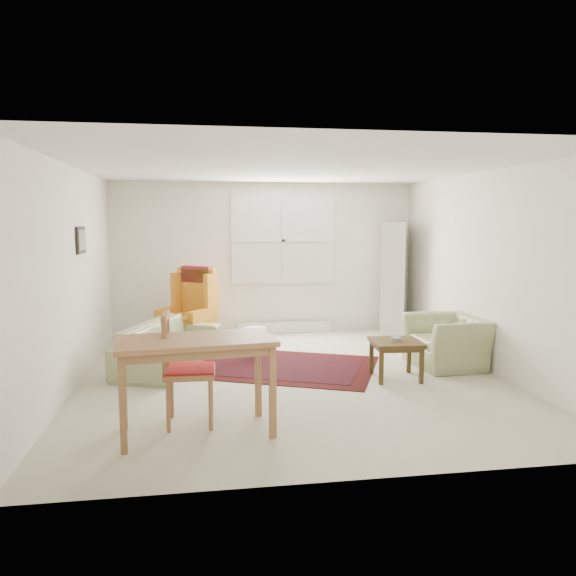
{
  "coord_description": "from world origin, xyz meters",
  "views": [
    {
      "loc": [
        -1.08,
        -6.53,
        1.89
      ],
      "look_at": [
        0.0,
        0.3,
        1.05
      ],
      "focal_mm": 35.0,
      "sensor_mm": 36.0,
      "label": 1
    }
  ],
  "objects": [
    {
      "name": "room",
      "position": [
        0.02,
        0.21,
        1.26
      ],
      "size": [
        5.04,
        5.54,
        2.51
      ],
      "color": "beige",
      "rests_on": "ground"
    },
    {
      "name": "rug",
      "position": [
        -0.16,
        0.53,
        0.01
      ],
      "size": [
        3.02,
        2.55,
        0.03
      ],
      "primitive_type": null,
      "rotation": [
        0.0,
        0.0,
        -0.41
      ],
      "color": "black",
      "rests_on": "ground"
    },
    {
      "name": "sofa",
      "position": [
        -1.48,
        0.78,
        0.39
      ],
      "size": [
        1.4,
        2.09,
        0.79
      ],
      "primitive_type": "imported",
      "rotation": [
        0.0,
        0.0,
        1.21
      ],
      "color": "#939A67",
      "rests_on": "ground"
    },
    {
      "name": "armchair",
      "position": [
        2.1,
        0.21,
        0.39
      ],
      "size": [
        0.95,
        1.07,
        0.77
      ],
      "primitive_type": "imported",
      "rotation": [
        0.0,
        0.0,
        -1.48
      ],
      "color": "#939A67",
      "rests_on": "ground"
    },
    {
      "name": "wingback_chair",
      "position": [
        -1.29,
        1.97,
        0.59
      ],
      "size": [
        0.97,
        0.98,
        1.19
      ],
      "primitive_type": null,
      "rotation": [
        0.0,
        0.0,
        -0.6
      ],
      "color": "orange",
      "rests_on": "ground"
    },
    {
      "name": "coffee_table",
      "position": [
        1.22,
        -0.25,
        0.23
      ],
      "size": [
        0.6,
        0.6,
        0.47
      ],
      "primitive_type": null,
      "rotation": [
        0.0,
        0.0,
        -0.06
      ],
      "color": "#422E14",
      "rests_on": "ground"
    },
    {
      "name": "stool",
      "position": [
        -0.33,
        1.19,
        0.2
      ],
      "size": [
        0.38,
        0.38,
        0.39
      ],
      "primitive_type": null,
      "rotation": [
        0.0,
        0.0,
        0.37
      ],
      "color": "white",
      "rests_on": "ground"
    },
    {
      "name": "cabinet",
      "position": [
        2.1,
        2.35,
        0.93
      ],
      "size": [
        0.63,
        0.83,
        1.86
      ],
      "primitive_type": null,
      "rotation": [
        0.0,
        0.0,
        -0.36
      ],
      "color": "silver",
      "rests_on": "ground"
    },
    {
      "name": "desk",
      "position": [
        -1.13,
        -1.64,
        0.43
      ],
      "size": [
        1.43,
        0.84,
        0.86
      ],
      "primitive_type": null,
      "rotation": [
        0.0,
        0.0,
        0.12
      ],
      "color": "#99673D",
      "rests_on": "ground"
    },
    {
      "name": "desk_chair",
      "position": [
        -1.19,
        -1.4,
        0.53
      ],
      "size": [
        0.48,
        0.48,
        1.06
      ],
      "primitive_type": null,
      "rotation": [
        0.0,
        0.0,
        1.54
      ],
      "color": "#99673D",
      "rests_on": "ground"
    }
  ]
}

